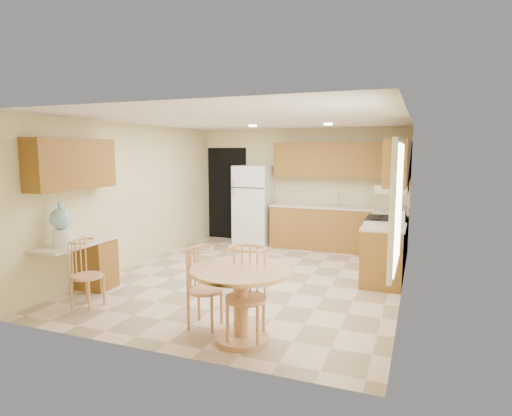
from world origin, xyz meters
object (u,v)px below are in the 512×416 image
at_px(dining_table, 242,294).
at_px(chair_desk, 82,269).
at_px(refrigerator, 254,205).
at_px(chair_table_a, 201,282).
at_px(stove, 385,244).
at_px(chair_table_b, 242,289).
at_px(water_crock, 62,226).

height_order(dining_table, chair_desk, chair_desk).
bearing_deg(chair_desk, dining_table, 85.68).
height_order(refrigerator, chair_table_a, refrigerator).
height_order(refrigerator, chair_desk, refrigerator).
bearing_deg(stove, chair_table_b, -108.38).
relative_size(stove, chair_desk, 1.24).
relative_size(chair_table_a, water_crock, 1.55).
xyz_separation_m(refrigerator, chair_table_a, (1.12, -4.48, -0.30)).
distance_m(refrigerator, chair_desk, 4.53).
bearing_deg(stove, refrigerator, 157.01).
distance_m(refrigerator, water_crock, 4.46).
relative_size(refrigerator, dining_table, 1.58).
bearing_deg(water_crock, dining_table, -5.64).
bearing_deg(chair_table_b, stove, -117.48).
distance_m(refrigerator, chair_table_b, 5.01).
relative_size(dining_table, chair_table_a, 1.18).
bearing_deg(water_crock, stove, 38.40).
bearing_deg(refrigerator, dining_table, -70.05).
xyz_separation_m(stove, water_crock, (-3.92, -3.11, 0.57)).
height_order(chair_table_b, water_crock, water_crock).
bearing_deg(stove, chair_table_a, -118.27).
bearing_deg(chair_table_a, water_crock, -98.36).
height_order(stove, dining_table, stove).
distance_m(stove, chair_desk, 4.77).
distance_m(dining_table, chair_table_a, 0.56).
distance_m(stove, dining_table, 3.59).
distance_m(chair_table_a, water_crock, 2.23).
bearing_deg(chair_table_b, chair_desk, -14.39).
bearing_deg(refrigerator, stove, -22.99).
xyz_separation_m(stove, chair_table_b, (-1.15, -3.48, 0.15)).
xyz_separation_m(refrigerator, water_crock, (-1.05, -4.33, 0.18)).
relative_size(chair_desk, water_crock, 1.49).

